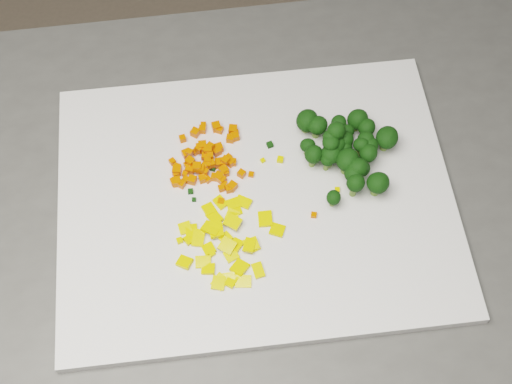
# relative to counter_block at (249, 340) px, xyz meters

# --- Properties ---
(counter_block) EXTENTS (1.18, 0.95, 0.90)m
(counter_block) POSITION_rel_counter_block_xyz_m (0.00, 0.00, 0.00)
(counter_block) COLOR #474745
(counter_block) RESTS_ON ground
(cutting_board) EXTENTS (0.56, 0.48, 0.01)m
(cutting_board) POSITION_rel_counter_block_xyz_m (0.01, 0.04, 0.46)
(cutting_board) COLOR silver
(cutting_board) RESTS_ON counter_block
(carrot_pile) EXTENTS (0.11, 0.11, 0.03)m
(carrot_pile) POSITION_rel_counter_block_xyz_m (-0.06, 0.09, 0.48)
(carrot_pile) COLOR #DC4702
(carrot_pile) RESTS_ON cutting_board
(pepper_pile) EXTENTS (0.13, 0.13, 0.02)m
(pepper_pile) POSITION_rel_counter_block_xyz_m (-0.02, -0.02, 0.47)
(pepper_pile) COLOR yellow
(pepper_pile) RESTS_ON cutting_board
(broccoli_pile) EXTENTS (0.13, 0.13, 0.06)m
(broccoli_pile) POSITION_rel_counter_block_xyz_m (0.11, 0.10, 0.49)
(broccoli_pile) COLOR black
(broccoli_pile) RESTS_ON cutting_board
(carrot_cube_0) EXTENTS (0.01, 0.01, 0.01)m
(carrot_cube_0) POSITION_rel_counter_block_xyz_m (-0.06, 0.08, 0.48)
(carrot_cube_0) COLOR #DC4702
(carrot_cube_0) RESTS_ON carrot_pile
(carrot_cube_1) EXTENTS (0.01, 0.01, 0.01)m
(carrot_cube_1) POSITION_rel_counter_block_xyz_m (-0.06, 0.09, 0.48)
(carrot_cube_1) COLOR #DC4702
(carrot_cube_1) RESTS_ON carrot_pile
(carrot_cube_2) EXTENTS (0.01, 0.01, 0.01)m
(carrot_cube_2) POSITION_rel_counter_block_xyz_m (-0.06, 0.09, 0.47)
(carrot_cube_2) COLOR #DC4702
(carrot_cube_2) RESTS_ON carrot_pile
(carrot_cube_3) EXTENTS (0.01, 0.01, 0.01)m
(carrot_cube_3) POSITION_rel_counter_block_xyz_m (-0.10, 0.08, 0.47)
(carrot_cube_3) COLOR #DC4702
(carrot_cube_3) RESTS_ON carrot_pile
(carrot_cube_4) EXTENTS (0.01, 0.01, 0.01)m
(carrot_cube_4) POSITION_rel_counter_block_xyz_m (-0.06, 0.10, 0.47)
(carrot_cube_4) COLOR #DC4702
(carrot_cube_4) RESTS_ON carrot_pile
(carrot_cube_5) EXTENTS (0.01, 0.01, 0.01)m
(carrot_cube_5) POSITION_rel_counter_block_xyz_m (-0.06, 0.06, 0.47)
(carrot_cube_5) COLOR #DC4702
(carrot_cube_5) RESTS_ON carrot_pile
(carrot_cube_6) EXTENTS (0.01, 0.01, 0.01)m
(carrot_cube_6) POSITION_rel_counter_block_xyz_m (-0.05, 0.06, 0.47)
(carrot_cube_6) COLOR #DC4702
(carrot_cube_6) RESTS_ON carrot_pile
(carrot_cube_7) EXTENTS (0.01, 0.01, 0.01)m
(carrot_cube_7) POSITION_rel_counter_block_xyz_m (-0.03, 0.08, 0.47)
(carrot_cube_7) COLOR #DC4702
(carrot_cube_7) RESTS_ON carrot_pile
(carrot_cube_8) EXTENTS (0.01, 0.01, 0.01)m
(carrot_cube_8) POSITION_rel_counter_block_xyz_m (-0.09, 0.06, 0.47)
(carrot_cube_8) COLOR #DC4702
(carrot_cube_8) RESTS_ON carrot_pile
(carrot_cube_9) EXTENTS (0.01, 0.01, 0.01)m
(carrot_cube_9) POSITION_rel_counter_block_xyz_m (-0.06, 0.06, 0.47)
(carrot_cube_9) COLOR #DC4702
(carrot_cube_9) RESTS_ON carrot_pile
(carrot_cube_10) EXTENTS (0.01, 0.01, 0.01)m
(carrot_cube_10) POSITION_rel_counter_block_xyz_m (-0.05, 0.08, 0.48)
(carrot_cube_10) COLOR #DC4702
(carrot_cube_10) RESTS_ON carrot_pile
(carrot_cube_11) EXTENTS (0.01, 0.01, 0.01)m
(carrot_cube_11) POSITION_rel_counter_block_xyz_m (-0.08, 0.07, 0.47)
(carrot_cube_11) COLOR #DC4702
(carrot_cube_11) RESTS_ON carrot_pile
(carrot_cube_12) EXTENTS (0.01, 0.01, 0.01)m
(carrot_cube_12) POSITION_rel_counter_block_xyz_m (-0.08, 0.07, 0.47)
(carrot_cube_12) COLOR #DC4702
(carrot_cube_12) RESTS_ON carrot_pile
(carrot_cube_13) EXTENTS (0.01, 0.01, 0.01)m
(carrot_cube_13) POSITION_rel_counter_block_xyz_m (-0.05, 0.13, 0.47)
(carrot_cube_13) COLOR #DC4702
(carrot_cube_13) RESTS_ON carrot_pile
(carrot_cube_14) EXTENTS (0.01, 0.01, 0.01)m
(carrot_cube_14) POSITION_rel_counter_block_xyz_m (-0.05, 0.10, 0.47)
(carrot_cube_14) COLOR #DC4702
(carrot_cube_14) RESTS_ON carrot_pile
(carrot_cube_15) EXTENTS (0.01, 0.01, 0.01)m
(carrot_cube_15) POSITION_rel_counter_block_xyz_m (-0.07, 0.05, 0.47)
(carrot_cube_15) COLOR #DC4702
(carrot_cube_15) RESTS_ON carrot_pile
(carrot_cube_16) EXTENTS (0.01, 0.01, 0.01)m
(carrot_cube_16) POSITION_rel_counter_block_xyz_m (-0.08, 0.12, 0.47)
(carrot_cube_16) COLOR #DC4702
(carrot_cube_16) RESTS_ON carrot_pile
(carrot_cube_17) EXTENTS (0.01, 0.01, 0.01)m
(carrot_cube_17) POSITION_rel_counter_block_xyz_m (-0.04, 0.06, 0.47)
(carrot_cube_17) COLOR #DC4702
(carrot_cube_17) RESTS_ON carrot_pile
(carrot_cube_18) EXTENTS (0.01, 0.01, 0.01)m
(carrot_cube_18) POSITION_rel_counter_block_xyz_m (-0.03, 0.09, 0.47)
(carrot_cube_18) COLOR #DC4702
(carrot_cube_18) RESTS_ON carrot_pile
(carrot_cube_19) EXTENTS (0.01, 0.01, 0.01)m
(carrot_cube_19) POSITION_rel_counter_block_xyz_m (-0.05, 0.07, 0.47)
(carrot_cube_19) COLOR #DC4702
(carrot_cube_19) RESTS_ON carrot_pile
(carrot_cube_20) EXTENTS (0.01, 0.01, 0.01)m
(carrot_cube_20) POSITION_rel_counter_block_xyz_m (-0.04, 0.06, 0.47)
(carrot_cube_20) COLOR #DC4702
(carrot_cube_20) RESTS_ON carrot_pile
(carrot_cube_21) EXTENTS (0.01, 0.01, 0.01)m
(carrot_cube_21) POSITION_rel_counter_block_xyz_m (-0.09, 0.05, 0.47)
(carrot_cube_21) COLOR #DC4702
(carrot_cube_21) RESTS_ON carrot_pile
(carrot_cube_22) EXTENTS (0.01, 0.01, 0.01)m
(carrot_cube_22) POSITION_rel_counter_block_xyz_m (-0.07, 0.14, 0.47)
(carrot_cube_22) COLOR #DC4702
(carrot_cube_22) RESTS_ON carrot_pile
(carrot_cube_23) EXTENTS (0.01, 0.01, 0.01)m
(carrot_cube_23) POSITION_rel_counter_block_xyz_m (-0.09, 0.07, 0.47)
(carrot_cube_23) COLOR #DC4702
(carrot_cube_23) RESTS_ON carrot_pile
(carrot_cube_24) EXTENTS (0.01, 0.01, 0.01)m
(carrot_cube_24) POSITION_rel_counter_block_xyz_m (-0.08, 0.09, 0.47)
(carrot_cube_24) COLOR #DC4702
(carrot_cube_24) RESTS_ON carrot_pile
(carrot_cube_25) EXTENTS (0.01, 0.01, 0.01)m
(carrot_cube_25) POSITION_rel_counter_block_xyz_m (-0.07, 0.07, 0.48)
(carrot_cube_25) COLOR #DC4702
(carrot_cube_25) RESTS_ON carrot_pile
(carrot_cube_26) EXTENTS (0.01, 0.01, 0.01)m
(carrot_cube_26) POSITION_rel_counter_block_xyz_m (-0.05, 0.10, 0.47)
(carrot_cube_26) COLOR #DC4702
(carrot_cube_26) RESTS_ON carrot_pile
(carrot_cube_27) EXTENTS (0.01, 0.01, 0.01)m
(carrot_cube_27) POSITION_rel_counter_block_xyz_m (-0.06, 0.08, 0.47)
(carrot_cube_27) COLOR #DC4702
(carrot_cube_27) RESTS_ON carrot_pile
(carrot_cube_28) EXTENTS (0.01, 0.01, 0.01)m
(carrot_cube_28) POSITION_rel_counter_block_xyz_m (-0.07, 0.09, 0.48)
(carrot_cube_28) COLOR #DC4702
(carrot_cube_28) RESTS_ON carrot_pile
(carrot_cube_29) EXTENTS (0.01, 0.01, 0.01)m
(carrot_cube_29) POSITION_rel_counter_block_xyz_m (-0.03, 0.13, 0.47)
(carrot_cube_29) COLOR #DC4702
(carrot_cube_29) RESTS_ON carrot_pile
(carrot_cube_30) EXTENTS (0.01, 0.01, 0.01)m
(carrot_cube_30) POSITION_rel_counter_block_xyz_m (-0.07, 0.10, 0.47)
(carrot_cube_30) COLOR #DC4702
(carrot_cube_30) RESTS_ON carrot_pile
(carrot_cube_31) EXTENTS (0.01, 0.01, 0.01)m
(carrot_cube_31) POSITION_rel_counter_block_xyz_m (-0.08, 0.06, 0.47)
(carrot_cube_31) COLOR #DC4702
(carrot_cube_31) RESTS_ON carrot_pile
(carrot_cube_32) EXTENTS (0.01, 0.01, 0.01)m
(carrot_cube_32) POSITION_rel_counter_block_xyz_m (-0.06, 0.07, 0.47)
(carrot_cube_32) COLOR #DC4702
(carrot_cube_32) RESTS_ON carrot_pile
(carrot_cube_33) EXTENTS (0.01, 0.01, 0.01)m
(carrot_cube_33) POSITION_rel_counter_block_xyz_m (-0.07, 0.09, 0.47)
(carrot_cube_33) COLOR #DC4702
(carrot_cube_33) RESTS_ON carrot_pile
(carrot_cube_34) EXTENTS (0.01, 0.01, 0.01)m
(carrot_cube_34) POSITION_rel_counter_block_xyz_m (-0.03, 0.13, 0.47)
(carrot_cube_34) COLOR #DC4702
(carrot_cube_34) RESTS_ON carrot_pile
(carrot_cube_35) EXTENTS (0.01, 0.01, 0.01)m
(carrot_cube_35) POSITION_rel_counter_block_xyz_m (-0.09, 0.09, 0.47)
(carrot_cube_35) COLOR #DC4702
(carrot_cube_35) RESTS_ON carrot_pile
(carrot_cube_36) EXTENTS (0.01, 0.01, 0.01)m
(carrot_cube_36) POSITION_rel_counter_block_xyz_m (-0.03, 0.05, 0.47)
(carrot_cube_36) COLOR #DC4702
(carrot_cube_36) RESTS_ON carrot_pile
(carrot_cube_37) EXTENTS (0.01, 0.01, 0.01)m
(carrot_cube_37) POSITION_rel_counter_block_xyz_m (-0.06, 0.06, 0.47)
(carrot_cube_37) COLOR #DC4702
(carrot_cube_37) RESTS_ON carrot_pile
(carrot_cube_38) EXTENTS (0.01, 0.01, 0.01)m
(carrot_cube_38) POSITION_rel_counter_block_xyz_m (-0.06, 0.07, 0.47)
(carrot_cube_38) COLOR #DC4702
(carrot_cube_38) RESTS_ON carrot_pile
(carrot_cube_39) EXTENTS (0.01, 0.01, 0.01)m
(carrot_cube_39) POSITION_rel_counter_block_xyz_m (-0.08, 0.04, 0.47)
(carrot_cube_39) COLOR #DC4702
(carrot_cube_39) RESTS_ON carrot_pile
(carrot_cube_40) EXTENTS (0.01, 0.01, 0.01)m
(carrot_cube_40) POSITION_rel_counter_block_xyz_m (-0.09, 0.05, 0.47)
(carrot_cube_40) COLOR #DC4702
(carrot_cube_40) RESTS_ON carrot_pile
(carrot_cube_41) EXTENTS (0.01, 0.01, 0.01)m
(carrot_cube_41) POSITION_rel_counter_block_xyz_m (-0.09, 0.11, 0.47)
(carrot_cube_41) COLOR #DC4702
(carrot_cube_41) RESTS_ON carrot_pile
(carrot_cube_42) EXTENTS (0.01, 0.01, 0.01)m
(carrot_cube_42) POSITION_rel_counter_block_xyz_m (-0.06, 0.10, 0.48)
(carrot_cube_42) COLOR #DC4702
(carrot_cube_42) RESTS_ON carrot_pile
(carrot_cube_43) EXTENTS (0.01, 0.01, 0.01)m
(carrot_cube_43) POSITION_rel_counter_block_xyz_m (-0.08, 0.05, 0.47)
(carrot_cube_43) COLOR #DC4702
(carrot_cube_43) RESTS_ON carrot_pile
(carrot_cube_44) EXTENTS (0.01, 0.01, 0.01)m
(carrot_cube_44) POSITION_rel_counter_block_xyz_m (-0.03, 0.07, 0.47)
(carrot_cube_44) COLOR #DC4702
(carrot_cube_44) RESTS_ON carrot_pile
(carrot_cube_45) EXTENTS (0.01, 0.01, 0.01)m
(carrot_cube_45) POSITION_rel_counter_block_xyz_m (-0.03, 0.04, 0.47)
(carrot_cube_45) COLOR #DC4702
(carrot_cube_45) RESTS_ON carrot_pile
(carrot_cube_46) EXTENTS (0.01, 0.01, 0.01)m
(carrot_cube_46) POSITION_rel_counter_block_xyz_m (-0.07, 0.13, 0.47)
(carrot_cube_46) COLOR #DC4702
(carrot_cube_46) RESTS_ON carrot_pile
(carrot_cube_47) EXTENTS (0.01, 0.01, 0.01)m
(carrot_cube_47) POSITION_rel_counter_block_xyz_m (-0.03, 0.07, 0.47)
(carrot_cube_47) COLOR #DC4702
(carrot_cube_47) RESTS_ON carrot_pile
(carrot_cube_48) EXTENTS (0.01, 0.01, 0.01)m
(carrot_cube_48) POSITION_rel_counter_block_xyz_m (-0.04, 0.08, 0.47)
(carrot_cube_48) COLOR #DC4702
(carrot_cube_48) RESTS_ON carrot_pile
(carrot_cube_49) EXTENTS (0.01, 0.01, 0.01)m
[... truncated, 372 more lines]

